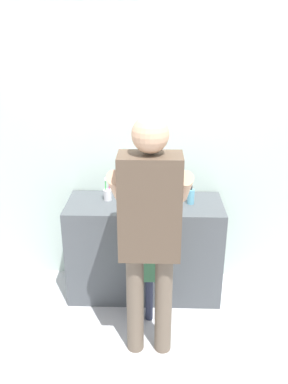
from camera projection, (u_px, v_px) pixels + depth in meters
ground_plane at (143, 310)px, 3.51m from camera, size 14.00×14.00×0.00m
back_wall at (146, 143)px, 3.57m from camera, size 4.40×0.08×2.70m
vanity_cabinet at (145, 248)px, 3.62m from camera, size 1.36×0.54×0.90m
sink_basin at (144, 198)px, 3.41m from camera, size 0.38×0.38×0.11m
faucet at (145, 186)px, 3.61m from camera, size 0.18×0.14×0.18m
toothbrush_cup at (108, 194)px, 3.49m from camera, size 0.07×0.07×0.21m
soap_bottle at (191, 196)px, 3.41m from camera, size 0.06×0.06×0.17m
child_toddler at (143, 264)px, 3.22m from camera, size 0.27×0.28×0.89m
adult_parent at (150, 221)px, 2.70m from camera, size 0.56×0.59×1.81m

